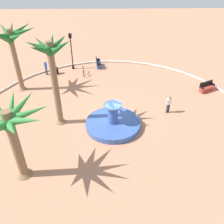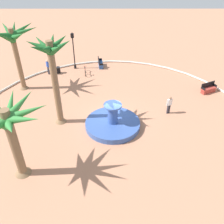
{
  "view_description": "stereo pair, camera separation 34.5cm",
  "coord_description": "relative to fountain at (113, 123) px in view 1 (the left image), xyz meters",
  "views": [
    {
      "loc": [
        0.36,
        15.97,
        12.15
      ],
      "look_at": [
        -0.02,
        0.25,
        1.0
      ],
      "focal_mm": 38.94,
      "sensor_mm": 36.0,
      "label": 1
    },
    {
      "loc": [
        0.01,
        15.97,
        12.15
      ],
      "look_at": [
        -0.02,
        0.25,
        1.0
      ],
      "focal_mm": 38.94,
      "sensor_mm": 36.0,
      "label": 2
    }
  ],
  "objects": [
    {
      "name": "bench_west",
      "position": [
        1.39,
        -11.22,
        0.04
      ],
      "size": [
        0.69,
        1.65,
        1.0
      ],
      "color": "#335BA8",
      "rests_on": "ground"
    },
    {
      "name": "fountain",
      "position": [
        0.0,
        0.0,
        0.0
      ],
      "size": [
        4.33,
        4.33,
        2.09
      ],
      "color": "#38569E",
      "rests_on": "ground"
    },
    {
      "name": "ground_plane",
      "position": [
        0.07,
        -0.82,
        -0.3
      ],
      "size": [
        80.0,
        80.0,
        0.0
      ],
      "primitive_type": "plane",
      "color": "tan"
    },
    {
      "name": "palm_tree_near_fountain",
      "position": [
        4.24,
        -0.63,
        4.88
      ],
      "size": [
        3.19,
        3.24,
        7.0
      ],
      "color": "brown",
      "rests_on": "ground"
    },
    {
      "name": "palm_tree_by_curb",
      "position": [
        8.84,
        -6.15,
        4.53
      ],
      "size": [
        4.61,
        4.52,
        6.23
      ],
      "color": "brown",
      "rests_on": "ground"
    },
    {
      "name": "trash_bin",
      "position": [
        5.99,
        -9.58,
        0.08
      ],
      "size": [
        0.46,
        0.46,
        0.73
      ],
      "color": "black",
      "rests_on": "ground"
    },
    {
      "name": "palm_tree_mid_plaza",
      "position": [
        5.71,
        4.73,
        3.57
      ],
      "size": [
        4.43,
        4.49,
        5.17
      ],
      "color": "brown",
      "rests_on": "ground"
    },
    {
      "name": "plaza_curb",
      "position": [
        0.07,
        -0.82,
        -0.2
      ],
      "size": [
        23.7,
        23.7,
        0.2
      ],
      "primitive_type": "torus",
      "color": "silver",
      "rests_on": "ground"
    },
    {
      "name": "person_cyclist_helmet",
      "position": [
        7.05,
        -9.33,
        0.63
      ],
      "size": [
        0.36,
        0.44,
        1.67
      ],
      "color": "#33333D",
      "rests_on": "ground"
    },
    {
      "name": "bench_east",
      "position": [
        -9.32,
        -5.32,
        0.04
      ],
      "size": [
        1.66,
        1.14,
        1.0
      ],
      "color": "#B73D33",
      "rests_on": "ground"
    },
    {
      "name": "bicycle_red_frame",
      "position": [
        3.0,
        -9.32,
        0.08
      ],
      "size": [
        0.44,
        1.71,
        0.94
      ],
      "color": "black",
      "rests_on": "ground"
    },
    {
      "name": "person_pedestrian_stroll",
      "position": [
        -4.76,
        -1.83,
        0.61
      ],
      "size": [
        0.5,
        0.31,
        1.63
      ],
      "color": "#33333D",
      "rests_on": "ground"
    },
    {
      "name": "lamppost",
      "position": [
        4.29,
        -10.79,
        2.14
      ],
      "size": [
        0.32,
        0.32,
        4.18
      ],
      "color": "black",
      "rests_on": "ground"
    }
  ]
}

